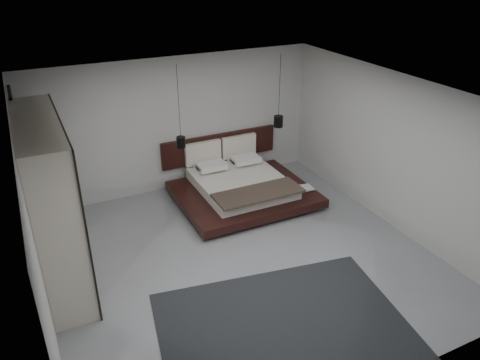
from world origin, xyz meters
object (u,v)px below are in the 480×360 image
lattice_screen (26,165)px  bed (240,186)px  rug (284,327)px  wardrobe (52,204)px  pendant_right (278,121)px  pendant_left (181,142)px

lattice_screen → bed: size_ratio=0.98×
lattice_screen → rug: (2.77, -4.15, -1.29)m
lattice_screen → wardrobe: size_ratio=0.99×
bed → pendant_right: pendant_right is taller
pendant_left → pendant_right: bearing=0.0°
pendant_left → rug: 4.22m
lattice_screen → pendant_left: size_ratio=1.61×
bed → lattice_screen: bearing=172.1°
wardrobe → bed: bearing=16.5°
wardrobe → rug: 3.80m
lattice_screen → pendant_right: size_ratio=1.68×
wardrobe → lattice_screen: bearing=98.9°
bed → pendant_left: bearing=159.6°
pendant_left → wardrobe: 2.93m
pendant_left → wardrobe: pendant_left is taller
lattice_screen → wardrobe: (0.25, -1.61, -0.01)m
wardrobe → rug: wardrobe is taller
lattice_screen → bed: 4.04m
rug → wardrobe: bearing=134.8°
lattice_screen → pendant_left: bearing=-2.7°
bed → wardrobe: 3.91m
pendant_right → lattice_screen: bearing=178.5°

